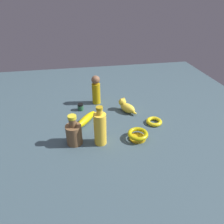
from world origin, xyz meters
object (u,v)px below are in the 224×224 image
banana (86,119)px  bottle_tall (100,128)px  nail_polish_jar (81,107)px  person_figure_adult (96,90)px  bowl (138,135)px  bangle (154,122)px  cat_figurine (126,106)px  bottle_short (74,133)px

banana → bottle_tall: size_ratio=0.93×
nail_polish_jar → bottle_tall: 0.37m
person_figure_adult → bottle_tall: bearing=-93.7°
bowl → bangle: (0.14, 0.12, -0.01)m
banana → nail_polish_jar: bearing=-134.7°
cat_figurine → person_figure_adult: size_ratio=0.65×
banana → bottle_short: (-0.07, -0.18, 0.04)m
bowl → nail_polish_jar: bearing=128.6°
cat_figurine → bowl: cat_figurine is taller
cat_figurine → bottle_tall: 0.36m
bottle_short → bowl: bottle_short is taller
nail_polish_jar → bangle: nail_polish_jar is taller
bottle_short → person_figure_adult: person_figure_adult is taller
cat_figurine → nail_polish_jar: bearing=167.0°
bottle_short → bowl: size_ratio=1.53×
bottle_short → bottle_tall: 0.14m
person_figure_adult → bottle_tall: 0.43m
bottle_short → person_figure_adult: size_ratio=0.83×
cat_figurine → bottle_tall: (-0.21, -0.29, 0.06)m
cat_figurine → person_figure_adult: 0.24m
bottle_short → nail_polish_jar: bearing=82.2°
banana → bottle_short: bottle_short is taller
bottle_tall → bangle: (0.34, 0.12, -0.08)m
cat_figurine → banana: (-0.27, -0.09, -0.01)m
cat_figurine → bottle_short: bottle_short is taller
person_figure_adult → bottle_tall: bottle_tall is taller
banana → person_figure_adult: 0.26m
nail_polish_jar → bottle_tall: (0.09, -0.35, 0.07)m
person_figure_adult → bangle: (0.31, -0.31, -0.09)m
banana → bottle_tall: (0.06, -0.20, 0.07)m
bowl → banana: bearing=142.3°
banana → nail_polish_jar: nail_polish_jar is taller
bottle_short → nail_polish_jar: 0.34m
nail_polish_jar → person_figure_adult: bearing=34.5°
banana → bangle: banana is taller
nail_polish_jar → bangle: size_ratio=0.48×
banana → person_figure_adult: person_figure_adult is taller
bottle_short → bowl: bearing=-4.3°
person_figure_adult → bottle_tall: (-0.03, -0.43, -0.01)m
bowl → person_figure_adult: bearing=111.5°
bowl → person_figure_adult: (-0.17, 0.44, 0.08)m
banana → person_figure_adult: bearing=-164.5°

